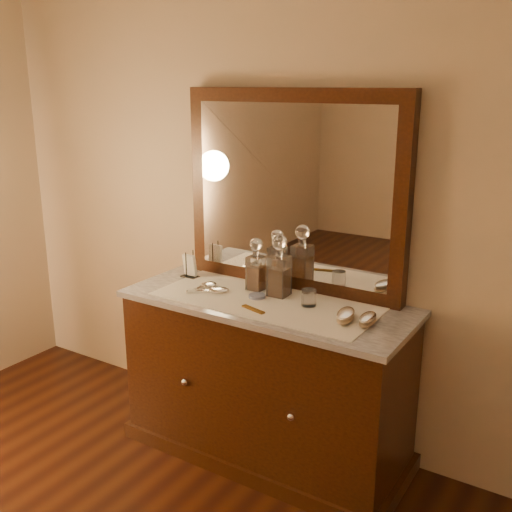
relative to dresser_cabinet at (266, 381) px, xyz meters
name	(u,v)px	position (x,y,z in m)	size (l,w,h in m)	color
dresser_cabinet	(266,381)	(0.00, 0.00, 0.00)	(1.40, 0.55, 0.82)	black
dresser_plinth	(266,445)	(0.00, 0.00, -0.37)	(1.46, 0.59, 0.08)	black
knob_left	(185,382)	(-0.30, -0.28, 0.04)	(0.04, 0.04, 0.04)	silver
knob_right	(291,417)	(0.30, -0.28, 0.04)	(0.04, 0.04, 0.04)	silver
marble_top	(267,303)	(0.00, 0.00, 0.42)	(1.44, 0.59, 0.03)	silver
mirror_frame	(293,192)	(0.00, 0.25, 0.94)	(1.20, 0.08, 1.00)	black
mirror_glass	(290,193)	(0.00, 0.21, 0.94)	(1.06, 0.01, 0.86)	white
lace_runner	(265,301)	(0.00, -0.02, 0.44)	(1.10, 0.45, 0.00)	white
pin_dish	(257,296)	(-0.06, 0.00, 0.45)	(0.08, 0.08, 0.01)	silver
comb	(253,309)	(0.02, -0.15, 0.45)	(0.14, 0.03, 0.01)	brown
napkin_rack	(190,267)	(-0.54, 0.09, 0.50)	(0.10, 0.06, 0.15)	black
decanter_left	(256,270)	(-0.12, 0.10, 0.55)	(0.08, 0.08, 0.27)	brown
decanter_right	(279,272)	(0.02, 0.09, 0.56)	(0.10, 0.10, 0.31)	brown
brush_near	(346,315)	(0.43, -0.04, 0.47)	(0.11, 0.18, 0.05)	#9A7E5E
brush_far	(368,319)	(0.53, -0.02, 0.46)	(0.08, 0.16, 0.04)	#9A7E5E
hand_mirror_outer	(206,285)	(-0.36, -0.01, 0.45)	(0.08, 0.20, 0.02)	silver
hand_mirror_inner	(215,290)	(-0.28, -0.05, 0.45)	(0.20, 0.18, 0.02)	silver
tumblers	(309,298)	(0.21, 0.04, 0.48)	(0.07, 0.07, 0.08)	white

